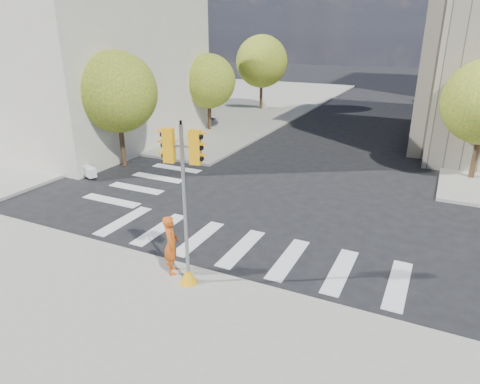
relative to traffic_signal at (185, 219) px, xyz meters
The scene contains 11 objects.
ground 5.46m from the traffic_signal, 84.26° to the left, with size 160.00×160.00×0.00m, color black.
sidewalk_far_left 36.63m from the traffic_signal, 122.24° to the left, with size 28.00×40.00×0.15m, color gray.
classical_building 23.76m from the traffic_signal, 146.47° to the left, with size 19.00×15.00×12.70m.
tree_lw_near 13.54m from the traffic_signal, 138.27° to the left, with size 4.40×4.40×6.41m.
tree_lw_mid 21.46m from the traffic_signal, 117.87° to the left, with size 4.00×4.00×5.77m.
tree_lw_far 30.69m from the traffic_signal, 109.08° to the left, with size 4.80×4.80×6.95m.
tree_re_mid 28.16m from the traffic_signal, 73.46° to the left, with size 4.60×4.60×6.66m.
tree_re_far 39.77m from the traffic_signal, 78.39° to the left, with size 4.00×4.00×5.88m.
traffic_signal is the anchor object (origin of this frame).
photographer 1.46m from the traffic_signal, 158.37° to the left, with size 0.71×0.46×1.94m, color #C65012.
planter_wall 14.58m from the traffic_signal, 149.88° to the left, with size 6.00×0.40×0.50m, color silver.
Camera 1 is at (5.83, -14.36, 7.45)m, focal length 32.00 mm.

